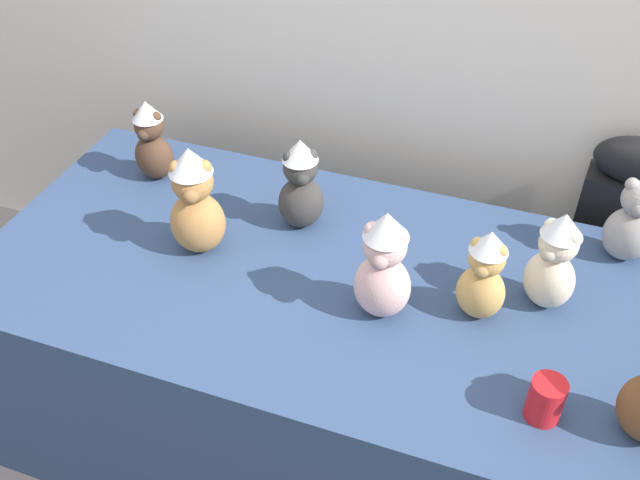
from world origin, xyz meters
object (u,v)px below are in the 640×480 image
object	(u,v)px
teddy_bear_caramel	(195,202)
teddy_bear_ash	(632,223)
teddy_bear_cream	(554,262)
instrument_case	(607,266)
teddy_bear_honey	(484,276)
teddy_bear_cocoa	(152,142)
display_table	(320,362)
teddy_bear_blush	(384,266)
party_cup_red	(546,400)
teddy_bear_charcoal	(301,185)

from	to	relation	value
teddy_bear_caramel	teddy_bear_ash	xyz separation A→B (m)	(1.13, 0.37, -0.04)
teddy_bear_cream	instrument_case	bearing A→B (deg)	96.57
teddy_bear_honey	teddy_bear_ash	distance (m)	0.50
teddy_bear_cocoa	teddy_bear_caramel	xyz separation A→B (m)	(0.30, -0.27, 0.03)
teddy_bear_honey	teddy_bear_ash	size ratio (longest dim) A/B	1.05
display_table	teddy_bear_caramel	distance (m)	0.64
teddy_bear_blush	teddy_bear_caramel	distance (m)	0.55
teddy_bear_cocoa	teddy_bear_honey	bearing A→B (deg)	-16.75
teddy_bear_blush	teddy_bear_ash	size ratio (longest dim) A/B	1.25
display_table	teddy_bear_ash	distance (m)	0.98
instrument_case	teddy_bear_blush	world-z (taller)	teddy_bear_blush
party_cup_red	teddy_bear_charcoal	bearing A→B (deg)	148.67
teddy_bear_cocoa	party_cup_red	xyz separation A→B (m)	(1.28, -0.53, -0.08)
display_table	party_cup_red	bearing A→B (deg)	-23.59
teddy_bear_blush	instrument_case	bearing A→B (deg)	49.00
teddy_bear_blush	teddy_bear_charcoal	world-z (taller)	teddy_bear_blush
teddy_bear_charcoal	party_cup_red	size ratio (longest dim) A/B	2.67
teddy_bear_charcoal	teddy_bear_caramel	distance (m)	0.31
teddy_bear_cream	teddy_bear_charcoal	bearing A→B (deg)	-159.57
teddy_bear_blush	teddy_bear_cream	size ratio (longest dim) A/B	1.10
teddy_bear_caramel	party_cup_red	bearing A→B (deg)	-35.89
instrument_case	party_cup_red	bearing A→B (deg)	-95.04
teddy_bear_blush	teddy_bear_cream	distance (m)	0.43
teddy_bear_honey	display_table	bearing A→B (deg)	-172.09
teddy_bear_cream	teddy_bear_caramel	world-z (taller)	teddy_bear_caramel
teddy_bear_blush	teddy_bear_caramel	bearing A→B (deg)	172.55
party_cup_red	instrument_case	bearing A→B (deg)	79.65
display_table	teddy_bear_cream	bearing A→B (deg)	8.93
party_cup_red	display_table	bearing A→B (deg)	156.41
teddy_bear_charcoal	party_cup_red	world-z (taller)	teddy_bear_charcoal
teddy_bear_caramel	teddy_bear_ash	distance (m)	1.19
teddy_bear_blush	teddy_bear_cocoa	size ratio (longest dim) A/B	1.18
teddy_bear_blush	party_cup_red	bearing A→B (deg)	-24.13
teddy_bear_blush	teddy_bear_ash	distance (m)	0.72
teddy_bear_cream	teddy_bear_charcoal	size ratio (longest dim) A/B	1.00
teddy_bear_caramel	teddy_bear_ash	bearing A→B (deg)	-3.04
display_table	teddy_bear_blush	distance (m)	0.57
teddy_bear_charcoal	party_cup_red	xyz separation A→B (m)	(0.75, -0.46, -0.09)
instrument_case	teddy_bear_blush	size ratio (longest dim) A/B	3.04
teddy_bear_honey	teddy_bear_blush	bearing A→B (deg)	-153.00
teddy_bear_cream	teddy_bear_charcoal	distance (m)	0.72
instrument_case	teddy_bear_ash	world-z (taller)	teddy_bear_ash
instrument_case	display_table	bearing A→B (deg)	-137.16
instrument_case	teddy_bear_ash	xyz separation A→B (m)	(-0.01, -0.25, 0.36)
teddy_bear_honey	party_cup_red	distance (m)	0.34
display_table	teddy_bear_charcoal	world-z (taller)	teddy_bear_charcoal
teddy_bear_honey	teddy_bear_caramel	distance (m)	0.79
teddy_bear_cocoa	teddy_bear_caramel	distance (m)	0.41
instrument_case	teddy_bear_cream	xyz separation A→B (m)	(-0.20, -0.51, 0.39)
teddy_bear_cocoa	teddy_bear_caramel	bearing A→B (deg)	-45.59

